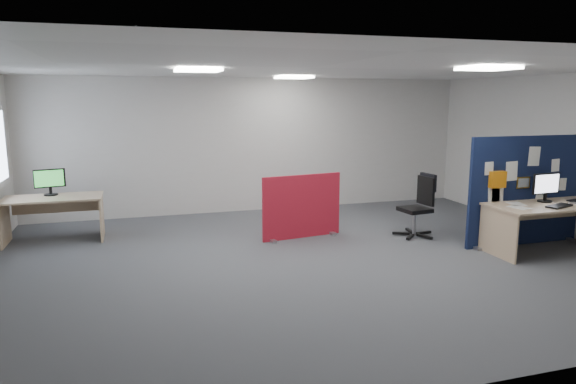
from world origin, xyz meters
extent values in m
plane|color=#4B4D52|center=(0.00, 0.00, 0.00)|extent=(9.00, 9.00, 0.00)
cube|color=white|center=(0.00, 0.00, 2.70)|extent=(9.00, 7.00, 0.02)
cube|color=silver|center=(0.00, 3.50, 1.35)|extent=(9.00, 0.02, 2.70)
cube|color=silver|center=(0.00, -3.50, 1.35)|extent=(9.00, 0.02, 2.70)
cube|color=silver|center=(4.50, 0.00, 1.35)|extent=(0.02, 7.00, 2.70)
cube|color=white|center=(2.00, -1.00, 2.67)|extent=(0.60, 0.60, 0.04)
cube|color=white|center=(-1.50, 0.50, 2.67)|extent=(0.60, 0.60, 0.04)
cube|color=white|center=(0.50, 2.50, 2.67)|extent=(0.60, 0.60, 0.04)
cube|color=#10163B|center=(3.48, -0.20, 0.86)|extent=(2.09, 0.06, 1.72)
cube|color=#9C9BA0|center=(2.59, -0.20, 0.02)|extent=(0.08, 0.30, 0.04)
cube|color=#9C9BA0|center=(4.37, -0.20, 0.02)|extent=(0.08, 0.30, 0.04)
cube|color=white|center=(2.73, -0.24, 1.25)|extent=(0.15, 0.01, 0.20)
cube|color=white|center=(3.15, -0.24, 1.19)|extent=(0.21, 0.01, 0.30)
cube|color=white|center=(3.55, -0.24, 1.41)|extent=(0.21, 0.01, 0.30)
cube|color=white|center=(3.97, -0.24, 1.25)|extent=(0.15, 0.01, 0.20)
cube|color=white|center=(2.92, -0.24, 0.85)|extent=(0.21, 0.01, 0.30)
cube|color=white|center=(3.75, -0.24, 0.78)|extent=(0.21, 0.01, 0.30)
cube|color=white|center=(4.14, -0.24, 0.94)|extent=(0.15, 0.01, 0.20)
cube|color=white|center=(3.36, -0.24, 0.57)|extent=(0.21, 0.01, 0.30)
cube|color=white|center=(2.85, -0.24, 0.83)|extent=(0.21, 0.01, 0.30)
cube|color=gold|center=(3.38, -0.24, 1.00)|extent=(0.24, 0.01, 0.18)
cube|color=orange|center=(2.86, -0.28, 1.08)|extent=(0.25, 0.10, 0.25)
cube|color=tan|center=(3.58, -0.65, 0.71)|extent=(1.95, 0.87, 0.03)
cube|color=tan|center=(2.63, -0.65, 0.35)|extent=(0.03, 0.80, 0.70)
cube|color=tan|center=(3.58, -0.25, 0.55)|extent=(1.76, 0.02, 0.30)
cylinder|color=black|center=(3.60, -0.47, 0.74)|extent=(0.21, 0.21, 0.02)
cube|color=black|center=(3.60, -0.47, 0.80)|extent=(0.04, 0.04, 0.11)
cube|color=black|center=(3.60, -0.47, 1.01)|extent=(0.51, 0.08, 0.32)
cube|color=white|center=(3.60, -0.49, 1.01)|extent=(0.47, 0.04, 0.28)
cube|color=black|center=(3.52, -0.84, 0.74)|extent=(0.48, 0.31, 0.02)
cube|color=#9C9BA0|center=(3.86, -0.73, 0.74)|extent=(0.11, 0.09, 0.03)
cube|color=#AF1631|center=(0.23, 1.18, 0.53)|extent=(1.40, 0.26, 1.06)
cube|color=#9C9BA0|center=(-0.33, 1.18, 0.02)|extent=(0.08, 0.30, 0.04)
cube|color=#9C9BA0|center=(0.78, 1.18, 0.02)|extent=(0.08, 0.30, 0.04)
cube|color=tan|center=(-3.68, 2.14, 0.71)|extent=(1.51, 0.76, 0.03)
cube|color=tan|center=(-4.41, 2.14, 0.35)|extent=(0.03, 0.69, 0.70)
cube|color=tan|center=(-2.95, 2.14, 0.35)|extent=(0.03, 0.69, 0.70)
cube|color=tan|center=(-3.68, 2.48, 0.55)|extent=(1.36, 0.02, 0.30)
cylinder|color=black|center=(-3.73, 2.32, 0.74)|extent=(0.22, 0.22, 0.02)
cube|color=black|center=(-3.73, 2.32, 0.80)|extent=(0.05, 0.04, 0.11)
cube|color=black|center=(-3.73, 2.32, 1.01)|extent=(0.47, 0.14, 0.30)
cube|color=green|center=(-3.73, 2.30, 1.01)|extent=(0.43, 0.10, 0.26)
cube|color=black|center=(2.27, 0.73, 0.04)|extent=(0.29, 0.08, 0.04)
cube|color=black|center=(2.10, 0.91, 0.04)|extent=(0.10, 0.29, 0.04)
cube|color=black|center=(1.87, 0.80, 0.04)|extent=(0.27, 0.18, 0.04)
cube|color=black|center=(1.90, 0.56, 0.04)|extent=(0.24, 0.23, 0.04)
cube|color=black|center=(2.15, 0.51, 0.04)|extent=(0.17, 0.28, 0.04)
cylinder|color=#9C9BA0|center=(2.06, 0.70, 0.24)|extent=(0.06, 0.06, 0.40)
cube|color=black|center=(2.06, 0.70, 0.46)|extent=(0.49, 0.49, 0.07)
cube|color=black|center=(2.27, 0.73, 0.77)|extent=(0.10, 0.40, 0.48)
cube|color=black|center=(2.30, 0.73, 0.91)|extent=(0.10, 0.37, 0.29)
cube|color=white|center=(2.92, -0.70, 0.73)|extent=(0.26, 0.33, 0.00)
cube|color=white|center=(3.06, -0.48, 0.73)|extent=(0.28, 0.34, 0.00)
camera|label=1|loc=(-2.40, -6.70, 2.29)|focal=32.00mm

